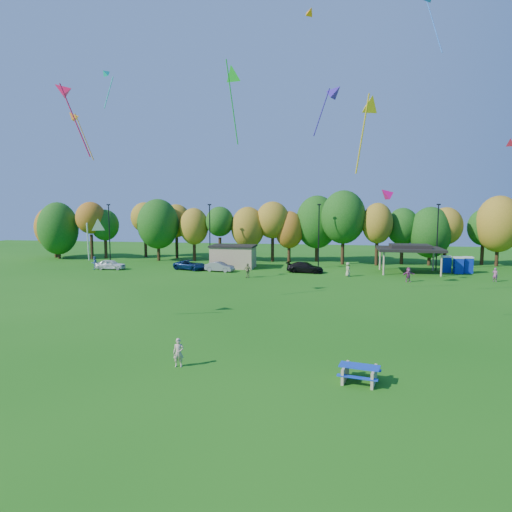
% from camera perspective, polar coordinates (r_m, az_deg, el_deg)
% --- Properties ---
extents(ground, '(160.00, 160.00, 0.00)m').
position_cam_1_polar(ground, '(27.04, 0.12, -12.70)').
color(ground, '#19600F').
rests_on(ground, ground).
extents(tree_line, '(93.57, 10.55, 11.15)m').
position_cam_1_polar(tree_line, '(70.98, 5.58, 3.91)').
color(tree_line, black).
rests_on(tree_line, ground).
extents(lamp_posts, '(64.50, 0.25, 9.09)m').
position_cam_1_polar(lamp_posts, '(65.36, 7.85, 2.80)').
color(lamp_posts, black).
rests_on(lamp_posts, ground).
extents(utility_building, '(6.30, 4.30, 3.25)m').
position_cam_1_polar(utility_building, '(65.20, -2.86, -0.04)').
color(utility_building, tan).
rests_on(utility_building, ground).
extents(pavilion, '(8.20, 6.20, 3.77)m').
position_cam_1_polar(pavilion, '(63.19, 18.66, 0.89)').
color(pavilion, tan).
rests_on(pavilion, ground).
extents(porta_potties, '(3.75, 2.10, 2.18)m').
position_cam_1_polar(porta_potties, '(65.71, 23.87, -1.00)').
color(porta_potties, '#0C28A5').
rests_on(porta_potties, ground).
extents(picnic_table, '(2.27, 2.00, 0.86)m').
position_cam_1_polar(picnic_table, '(24.10, 12.80, -14.02)').
color(picnic_table, tan).
rests_on(picnic_table, ground).
extents(kite_flyer, '(0.64, 0.47, 1.59)m').
position_cam_1_polar(kite_flyer, '(25.87, -9.66, -11.83)').
color(kite_flyer, '#C9A896').
rests_on(kite_flyer, ground).
extents(car_a, '(4.15, 1.88, 1.38)m').
position_cam_1_polar(car_a, '(66.58, -17.71, -1.02)').
color(car_a, white).
rests_on(car_a, ground).
extents(car_b, '(4.15, 2.10, 1.30)m').
position_cam_1_polar(car_b, '(61.58, -4.57, -1.35)').
color(car_b, gray).
rests_on(car_b, ground).
extents(car_c, '(5.22, 3.61, 1.33)m').
position_cam_1_polar(car_c, '(63.74, -8.21, -1.12)').
color(car_c, '#0C234D').
rests_on(car_c, ground).
extents(car_d, '(5.10, 2.69, 1.41)m').
position_cam_1_polar(car_d, '(60.76, 6.14, -1.42)').
color(car_d, black).
rests_on(car_d, ground).
extents(far_person_0, '(0.81, 1.01, 1.79)m').
position_cam_1_polar(far_person_0, '(58.21, 11.40, -1.65)').
color(far_person_0, '#99A36F').
rests_on(far_person_0, ground).
extents(far_person_1, '(0.71, 0.67, 1.63)m').
position_cam_1_polar(far_person_1, '(60.05, 27.71, -2.09)').
color(far_person_1, '#A24C83').
rests_on(far_person_1, ground).
extents(far_person_2, '(0.97, 1.07, 1.81)m').
position_cam_1_polar(far_person_2, '(67.25, -19.56, -0.83)').
color(far_person_2, '#4C6EA9').
rests_on(far_person_2, ground).
extents(far_person_3, '(1.12, 0.74, 1.78)m').
position_cam_1_polar(far_person_3, '(56.17, -1.06, -1.82)').
color(far_person_3, olive).
rests_on(far_person_3, ground).
extents(far_person_4, '(1.65, 1.10, 1.71)m').
position_cam_1_polar(far_person_4, '(55.87, 18.51, -2.23)').
color(far_person_4, '#AF4987').
rests_on(far_person_4, ground).
extents(kite_3, '(1.38, 1.56, 1.31)m').
position_cam_1_polar(kite_3, '(54.78, 29.21, 12.38)').
color(kite_3, red).
extents(kite_4, '(3.13, 1.27, 5.29)m').
position_cam_1_polar(kite_4, '(52.89, -21.92, 15.83)').
color(kite_4, orange).
extents(kite_5, '(3.65, 2.16, 6.38)m').
position_cam_1_polar(kite_5, '(42.54, -23.20, 18.53)').
color(kite_5, '#EE1540').
extents(kite_7, '(1.64, 2.22, 3.50)m').
position_cam_1_polar(kite_7, '(36.11, -19.17, 3.83)').
color(kite_7, silver).
extents(kite_9, '(1.36, 1.43, 1.15)m').
position_cam_1_polar(kite_9, '(47.62, 6.76, 28.10)').
color(kite_9, orange).
extents(kite_10, '(1.78, 3.25, 5.44)m').
position_cam_1_polar(kite_10, '(32.28, 14.08, 17.98)').
color(kite_10, yellow).
extents(kite_11, '(1.49, 2.50, 4.30)m').
position_cam_1_polar(kite_11, '(57.22, -18.07, 20.80)').
color(kite_11, '#0DC5AD').
extents(kite_12, '(1.92, 4.47, 7.49)m').
position_cam_1_polar(kite_12, '(43.70, -2.91, 21.90)').
color(kite_12, green).
extents(kite_13, '(1.27, 1.10, 1.08)m').
position_cam_1_polar(kite_13, '(29.94, 15.89, 7.56)').
color(kite_13, '#C50A62').
extents(kite_15, '(2.82, 1.75, 4.53)m').
position_cam_1_polar(kite_15, '(41.18, 9.86, 19.59)').
color(kite_15, '#321B96').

